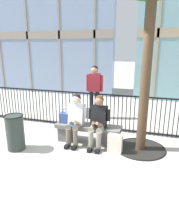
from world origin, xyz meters
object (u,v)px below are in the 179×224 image
object	(u,v)px
shopping_bag	(115,143)
bystander_at_railing	(94,88)
seated_person_companion	(98,120)
handbag_on_bench	(66,118)
trash_can	(15,132)
seated_person_with_phone	(75,118)
stone_bench	(88,132)

from	to	relation	value
shopping_bag	bystander_at_railing	distance (m)	2.57
seated_person_companion	shopping_bag	xyz separation A→B (m)	(0.45, -0.19, -0.44)
bystander_at_railing	shopping_bag	bearing A→B (deg)	-62.55
seated_person_companion	handbag_on_bench	distance (m)	0.87
trash_can	seated_person_with_phone	bearing A→B (deg)	31.56
seated_person_companion	bystander_at_railing	bearing A→B (deg)	108.89
seated_person_with_phone	trash_can	world-z (taller)	seated_person_with_phone
seated_person_with_phone	bystander_at_railing	distance (m)	2.01
bystander_at_railing	stone_bench	bearing A→B (deg)	-77.85
seated_person_with_phone	bystander_at_railing	bearing A→B (deg)	93.45
stone_bench	handbag_on_bench	size ratio (longest dim) A/B	4.41
stone_bench	shopping_bag	bearing A→B (deg)	-23.89
bystander_at_railing	trash_can	distance (m)	2.96
seated_person_with_phone	handbag_on_bench	xyz separation A→B (m)	(-0.30, 0.12, -0.07)
bystander_at_railing	trash_can	size ratio (longest dim) A/B	2.10
stone_bench	handbag_on_bench	distance (m)	0.66
seated_person_with_phone	stone_bench	bearing A→B (deg)	24.79
handbag_on_bench	trash_can	bearing A→B (deg)	-136.20
seated_person_companion	bystander_at_railing	size ratio (longest dim) A/B	0.71
seated_person_with_phone	bystander_at_railing	size ratio (longest dim) A/B	0.71
handbag_on_bench	shopping_bag	size ratio (longest dim) A/B	0.70
shopping_bag	trash_can	xyz separation A→B (m)	(-2.19, -0.53, 0.20)
stone_bench	seated_person_companion	distance (m)	0.49
seated_person_with_phone	trash_can	size ratio (longest dim) A/B	1.49
shopping_bag	trash_can	world-z (taller)	trash_can
bystander_at_railing	trash_can	xyz separation A→B (m)	(-1.06, -2.70, -0.58)
handbag_on_bench	bystander_at_railing	bearing A→B (deg)	84.40
seated_person_with_phone	seated_person_companion	size ratio (longest dim) A/B	1.00
seated_person_with_phone	handbag_on_bench	size ratio (longest dim) A/B	3.34
stone_bench	seated_person_companion	world-z (taller)	seated_person_companion
seated_person_companion	shopping_bag	bearing A→B (deg)	-23.33
seated_person_companion	handbag_on_bench	xyz separation A→B (m)	(-0.86, 0.12, -0.07)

